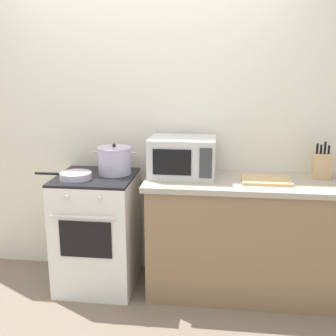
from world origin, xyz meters
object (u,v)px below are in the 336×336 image
cutting_board (266,180)px  knife_block (322,166)px  stove (98,231)px  frying_pan (75,176)px  stock_pot (115,160)px  microwave (182,157)px

cutting_board → knife_block: knife_block is taller
stove → frying_pan: 0.51m
frying_pan → stock_pot: bearing=35.1°
microwave → stock_pot: bearing=179.5°
stove → cutting_board: 1.38m
stock_pot → knife_block: knife_block is taller
stock_pot → frying_pan: size_ratio=0.79×
cutting_board → stove: bearing=-180.0°
knife_block → stock_pot: bearing=-177.9°
frying_pan → cutting_board: (1.43, 0.10, -0.02)m
stove → cutting_board: size_ratio=2.56×
microwave → stove: bearing=-173.3°
microwave → knife_block: size_ratio=1.77×
stock_pot → microwave: size_ratio=0.70×
stove → frying_pan: frying_pan is taller
frying_pan → cutting_board: 1.43m
microwave → knife_block: bearing=3.4°
stove → microwave: 0.91m
stove → stock_pot: bearing=31.4°
stock_pot → frying_pan: (-0.26, -0.18, -0.08)m
cutting_board → knife_block: bearing=18.5°
stock_pot → knife_block: bearing=2.1°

